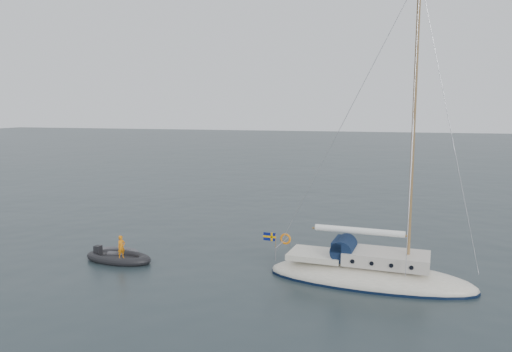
# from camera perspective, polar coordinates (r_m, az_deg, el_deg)

# --- Properties ---
(ground) EXTENTS (300.00, 300.00, 0.00)m
(ground) POSITION_cam_1_polar(r_m,az_deg,el_deg) (27.57, 5.72, -9.74)
(ground) COLOR black
(ground) RESTS_ON ground
(sailboat) EXTENTS (10.27, 3.07, 14.63)m
(sailboat) POSITION_cam_1_polar(r_m,az_deg,el_deg) (24.65, 12.88, -9.35)
(sailboat) COLOR white
(sailboat) RESTS_ON ground
(dinghy) EXTENTS (2.68, 1.21, 0.38)m
(dinghy) POSITION_cam_1_polar(r_m,az_deg,el_deg) (29.68, -15.70, -8.38)
(dinghy) COLOR #4E4E54
(dinghy) RESTS_ON ground
(rib) EXTENTS (3.90, 1.77, 1.47)m
(rib) POSITION_cam_1_polar(r_m,az_deg,el_deg) (28.48, -15.46, -8.93)
(rib) COLOR black
(rib) RESTS_ON ground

